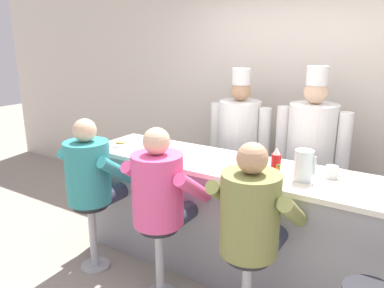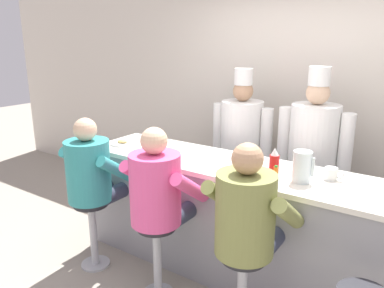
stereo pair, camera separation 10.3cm
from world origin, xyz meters
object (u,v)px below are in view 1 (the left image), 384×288
Objects in this scene: hot_sauce_bottle_orange at (278,174)px; diner_seated_pink at (160,193)px; water_pitcher_clear at (304,166)px; diner_seated_teal at (91,176)px; cereal_bowl at (256,172)px; cook_in_whites_far at (311,152)px; breakfast_plate at (121,144)px; ketchup_bottle_red at (276,164)px; diner_seated_olive at (252,218)px; cook_in_whites_near at (239,143)px; coffee_mug_white at (332,172)px.

diner_seated_pink reaches higher than hot_sauce_bottle_orange.
water_pitcher_clear is (0.14, 0.14, 0.05)m from hot_sauce_bottle_orange.
diner_seated_teal is (-1.51, -0.39, -0.19)m from hot_sauce_bottle_orange.
cook_in_whites_far is at bearing 80.45° from cereal_bowl.
breakfast_plate is 1.46m from cereal_bowl.
water_pitcher_clear is at bearing 18.56° from ketchup_bottle_red.
cereal_bowl is (-0.33, -0.09, -0.09)m from water_pitcher_clear.
diner_seated_olive is 0.81× the size of cook_in_whites_near.
diner_seated_teal is at bearing -117.60° from cook_in_whites_near.
coffee_mug_white is at bearing 32.92° from diner_seated_pink.
hot_sauce_bottle_orange is (0.04, -0.07, -0.05)m from ketchup_bottle_red.
cook_in_whites_far is at bearing 91.70° from hot_sauce_bottle_orange.
coffee_mug_white is (1.96, 0.17, 0.03)m from breakfast_plate.
cook_in_whites_near reaches higher than diner_seated_pink.
diner_seated_teal is 0.78× the size of cook_in_whites_far.
diner_seated_olive is at bearing -17.90° from breakfast_plate.
breakfast_plate is 0.56m from diner_seated_teal.
diner_seated_pink is (-0.58, -0.43, -0.15)m from cereal_bowl.
coffee_mug_white is (0.31, 0.31, -0.02)m from hot_sauce_bottle_orange.
cereal_bowl is at bearing 166.51° from hot_sauce_bottle_orange.
hot_sauce_bottle_orange is 0.08× the size of cook_in_whites_far.
hot_sauce_bottle_orange is 0.43m from diner_seated_olive.
ketchup_bottle_red is at bearing 92.70° from diner_seated_olive.
cereal_bowl is 0.12× the size of diner_seated_olive.
diner_seated_olive is (-0.16, -0.53, -0.24)m from water_pitcher_clear.
diner_seated_teal reaches higher than water_pitcher_clear.
cook_in_whites_far is at bearing 90.26° from diner_seated_olive.
cook_in_whites_near is at bearing 137.02° from water_pitcher_clear.
hot_sauce_bottle_orange is 0.58× the size of breakfast_plate.
breakfast_plate is at bearing -179.91° from water_pitcher_clear.
ketchup_bottle_red is 1.47× the size of cereal_bowl.
water_pitcher_clear is 0.25m from coffee_mug_white.
cook_in_whites_far reaches higher than cereal_bowl.
ketchup_bottle_red is 0.52m from diner_seated_olive.
coffee_mug_white is at bearing 5.05° from breakfast_plate.
diner_seated_pink is at bearing 180.00° from diner_seated_olive.
diner_seated_teal is at bearing -161.73° from cereal_bowl.
cereal_bowl is at bearing -152.22° from coffee_mug_white.
water_pitcher_clear is at bearing 17.76° from diner_seated_teal.
ketchup_bottle_red reaches higher than breakfast_plate.
diner_seated_olive is at bearing -89.74° from cook_in_whites_far.
cook_in_whites_far is at bearing 42.73° from diner_seated_teal.
cook_in_whites_far is at bearing 88.99° from ketchup_bottle_red.
diner_seated_teal is at bearing -75.16° from breakfast_plate.
breakfast_plate is 0.14× the size of cook_in_whites_near.
ketchup_bottle_red is 1.60m from breakfast_plate.
diner_seated_olive is (-0.33, -0.70, -0.17)m from coffee_mug_white.
hot_sauce_bottle_orange is at bearing -58.76° from ketchup_bottle_red.
cook_in_whites_far reaches higher than diner_seated_teal.
diner_seated_olive is at bearing -0.00° from diner_seated_pink.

